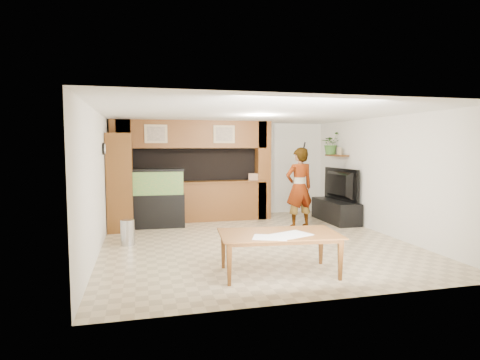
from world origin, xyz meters
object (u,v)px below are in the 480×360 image
object	(u,v)px
dining_table	(280,254)
pantry_cabinet	(120,182)
television	(336,184)
person	(299,188)
aquarium	(157,199)

from	to	relation	value
dining_table	pantry_cabinet	bearing A→B (deg)	127.80
television	dining_table	xyz separation A→B (m)	(-2.85, -3.70, -0.65)
person	dining_table	distance (m)	3.68
aquarium	person	xyz separation A→B (m)	(3.29, -0.85, 0.27)
pantry_cabinet	television	bearing A→B (deg)	-3.09
pantry_cabinet	television	xyz separation A→B (m)	(5.35, -0.29, -0.16)
aquarium	dining_table	bearing A→B (deg)	-65.10
pantry_cabinet	dining_table	size ratio (longest dim) A/B	1.24
television	dining_table	size ratio (longest dim) A/B	0.79
pantry_cabinet	person	xyz separation A→B (m)	(4.14, -0.75, -0.16)
person	aquarium	bearing A→B (deg)	-22.12
television	person	bearing A→B (deg)	105.21
television	dining_table	distance (m)	4.72
pantry_cabinet	dining_table	xyz separation A→B (m)	(2.50, -3.99, -0.80)
pantry_cabinet	person	bearing A→B (deg)	-10.34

